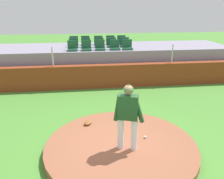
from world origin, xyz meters
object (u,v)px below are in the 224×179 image
Objects in this scene: fielding_glove at (88,123)px; stadium_chair_11 at (85,42)px; stadium_chair_5 at (74,45)px; stadium_chair_14 at (122,41)px; baseball at (145,137)px; stadium_chair_3 at (115,47)px; stadium_chair_6 at (86,45)px; stadium_chair_12 at (98,42)px; pitcher at (128,112)px; stadium_chair_9 at (125,44)px; stadium_chair_10 at (74,42)px; stadium_chair_13 at (110,42)px; stadium_chair_2 at (100,47)px; stadium_chair_7 at (99,44)px; stadium_chair_4 at (127,46)px; stadium_chair_1 at (86,47)px; stadium_chair_8 at (112,44)px; stadium_chair_0 at (72,47)px.

stadium_chair_11 is (0.13, 6.97, 1.55)m from fielding_glove.
stadium_chair_14 is (2.76, 0.90, 0.00)m from stadium_chair_5.
stadium_chair_3 reaches higher than baseball.
stadium_chair_6 is at bearing 176.41° from stadium_chair_5.
baseball is at bearing 95.11° from stadium_chair_12.
fielding_glove is 0.60× the size of stadium_chair_3.
stadium_chair_6 reaches higher than pitcher.
fielding_glove is 7.49m from stadium_chair_14.
baseball is 0.15× the size of stadium_chair_9.
stadium_chair_3 is at bearing 139.89° from stadium_chair_10.
stadium_chair_12 is at bearing 2.20° from stadium_chair_14.
pitcher is at bearing 68.17° from fielding_glove.
stadium_chair_3 is 1.00× the size of stadium_chair_13.
stadium_chair_7 is (0.03, 0.89, 0.00)m from stadium_chair_2.
stadium_chair_5 is at bearing -34.34° from stadium_chair_2.
stadium_chair_1 is at bearing 0.25° from stadium_chair_4.
stadium_chair_3 is 1.00× the size of stadium_chair_7.
baseball is 8.28m from stadium_chair_11.
stadium_chair_8 is at bearing 179.99° from stadium_chair_6.
baseball is 6.41m from stadium_chair_3.
stadium_chair_5 is 1.63m from stadium_chair_12.
stadium_chair_2 is (1.38, 0.00, 0.00)m from stadium_chair_0.
stadium_chair_9 is (1.27, 7.50, 0.57)m from pitcher.
stadium_chair_5 is at bearing 22.94° from stadium_chair_13.
stadium_chair_1 reaches higher than fielding_glove.
stadium_chair_9 is (0.67, 7.07, 1.57)m from baseball.
stadium_chair_8 is at bearing 90.40° from baseball.
stadium_chair_8 is at bearing 179.20° from stadium_chair_7.
stadium_chair_3 is 1.00× the size of stadium_chair_9.
stadium_chair_6 is at bearing 125.52° from stadium_chair_10.
stadium_chair_11 is (-0.73, 0.92, 0.00)m from stadium_chair_7.
stadium_chair_7 is 1.00× the size of stadium_chair_14.
stadium_chair_9 is at bearing -162.55° from stadium_chair_0.
stadium_chair_8 is at bearing 87.13° from stadium_chair_13.
pitcher is 3.58× the size of stadium_chair_9.
stadium_chair_8 is at bearing 178.86° from stadium_chair_5.
stadium_chair_11 is (-1.46, 7.99, 1.57)m from baseball.
stadium_chair_10 is (-1.50, 8.42, 0.57)m from pitcher.
stadium_chair_5 and stadium_chair_11 have the same top height.
stadium_chair_0 is 1.00× the size of stadium_chair_1.
fielding_glove is at bearing 94.89° from stadium_chair_5.
stadium_chair_0 and stadium_chair_6 have the same top height.
stadium_chair_4 is at bearing 179.65° from stadium_chair_2.
stadium_chair_12 is (-0.10, 8.39, 0.57)m from pitcher.
stadium_chair_9 is (2.12, -0.00, 0.00)m from stadium_chair_6.
stadium_chair_13 is (0.60, 8.43, 0.57)m from pitcher.
stadium_chair_12 is (-0.71, 1.74, 0.00)m from stadium_chair_3.
stadium_chair_0 is at bearing 0.70° from stadium_chair_3.
pitcher is 3.58× the size of stadium_chair_14.
stadium_chair_0 is 2.14m from stadium_chair_3.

